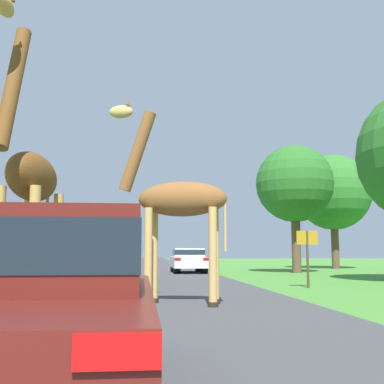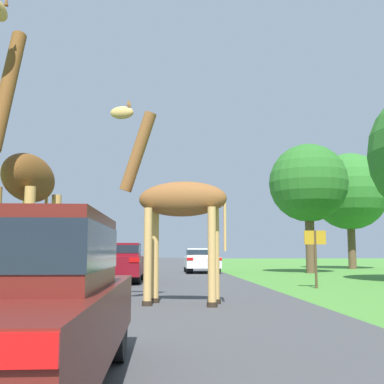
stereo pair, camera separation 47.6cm
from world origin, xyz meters
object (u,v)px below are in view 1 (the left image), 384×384
(giraffe_companion, at_px, (30,182))
(car_far_ahead, at_px, (107,261))
(tree_right_cluster, at_px, (295,184))
(sign_post, at_px, (307,248))
(tree_mid_field, at_px, (333,193))
(car_queue_right, at_px, (188,259))
(car_queue_left, at_px, (48,267))
(car_lead_maroon, at_px, (33,299))
(giraffe_near_road, at_px, (177,203))

(giraffe_companion, distance_m, car_far_ahead, 10.15)
(tree_right_cluster, xyz_separation_m, sign_post, (-3.08, -10.52, -3.60))
(giraffe_companion, bearing_deg, tree_right_cluster, -112.90)
(tree_mid_field, distance_m, sign_post, 18.59)
(giraffe_companion, height_order, car_far_ahead, giraffe_companion)
(giraffe_companion, relative_size, car_queue_right, 1.31)
(car_queue_left, bearing_deg, tree_right_cluster, 48.98)
(car_queue_right, distance_m, tree_mid_field, 12.44)
(car_lead_maroon, bearing_deg, car_queue_left, 100.02)
(car_lead_maroon, height_order, car_far_ahead, car_far_ahead)
(giraffe_near_road, bearing_deg, giraffe_companion, 140.60)
(car_queue_left, xyz_separation_m, tree_mid_field, (15.51, 18.40, 4.44))
(car_queue_right, relative_size, car_far_ahead, 0.93)
(giraffe_near_road, xyz_separation_m, sign_post, (4.54, 4.47, -0.97))
(car_queue_right, xyz_separation_m, car_queue_left, (-5.03, -13.41, 0.02))
(giraffe_companion, height_order, tree_right_cluster, tree_right_cluster)
(car_far_ahead, height_order, tree_right_cluster, tree_right_cluster)
(car_queue_right, bearing_deg, car_far_ahead, -115.63)
(car_lead_maroon, distance_m, sign_post, 12.73)
(tree_mid_field, relative_size, sign_post, 4.29)
(giraffe_companion, distance_m, car_queue_left, 4.91)
(car_lead_maroon, distance_m, tree_right_cluster, 23.90)
(giraffe_near_road, height_order, car_lead_maroon, giraffe_near_road)
(giraffe_near_road, distance_m, sign_post, 6.45)
(car_far_ahead, relative_size, tree_right_cluster, 0.61)
(car_far_ahead, relative_size, tree_mid_field, 0.55)
(giraffe_companion, bearing_deg, car_lead_maroon, 112.03)
(car_lead_maroon, height_order, sign_post, sign_post)
(giraffe_near_road, distance_m, car_far_ahead, 8.29)
(car_lead_maroon, relative_size, car_far_ahead, 0.98)
(car_queue_right, relative_size, sign_post, 2.19)
(giraffe_near_road, relative_size, giraffe_companion, 0.90)
(car_queue_right, height_order, sign_post, sign_post)
(car_far_ahead, height_order, sign_post, sign_post)
(giraffe_companion, relative_size, car_lead_maroon, 1.24)
(car_lead_maroon, bearing_deg, giraffe_near_road, 76.41)
(giraffe_near_road, bearing_deg, tree_right_cluster, -13.99)
(giraffe_near_road, height_order, tree_mid_field, tree_mid_field)
(car_queue_right, bearing_deg, tree_right_cluster, -9.03)
(car_lead_maroon, xyz_separation_m, car_queue_right, (3.41, 22.58, -0.06))
(car_far_ahead, bearing_deg, giraffe_companion, -93.88)
(car_far_ahead, bearing_deg, giraffe_near_road, -75.46)
(giraffe_companion, height_order, tree_mid_field, tree_mid_field)
(car_queue_right, xyz_separation_m, tree_right_cluster, (5.83, -0.93, 4.14))
(giraffe_near_road, distance_m, tree_right_cluster, 17.02)
(car_lead_maroon, relative_size, car_queue_left, 0.88)
(giraffe_near_road, relative_size, tree_mid_field, 0.60)
(giraffe_companion, relative_size, tree_mid_field, 0.67)
(giraffe_companion, distance_m, sign_post, 9.86)
(car_queue_left, distance_m, tree_mid_field, 24.47)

